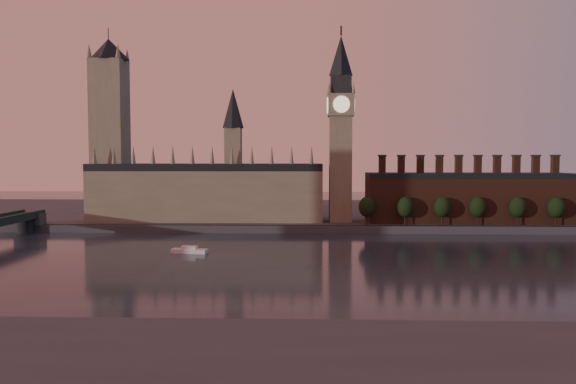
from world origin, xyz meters
The scene contains 13 objects.
ground centered at (0.00, 0.00, 0.00)m, with size 900.00×900.00×0.00m, color black.
north_bank centered at (0.00, 178.04, 2.00)m, with size 900.00×182.00×4.00m.
palace_of_westminster centered at (-64.41, 114.91, 21.63)m, with size 130.00×30.30×74.00m.
victoria_tower centered at (-120.00, 115.00, 59.09)m, with size 24.00×24.00×108.00m.
big_ben centered at (10.00, 110.00, 56.83)m, with size 15.00×15.00×107.00m.
chimney_block centered at (80.00, 110.00, 17.82)m, with size 110.00×25.00×37.00m.
embankment_tree_0 centered at (23.07, 94.41, 13.47)m, with size 8.60×8.60×14.88m.
embankment_tree_1 centered at (43.09, 93.78, 13.47)m, with size 8.60×8.60×14.88m.
embankment_tree_2 centered at (62.28, 93.63, 13.47)m, with size 8.60×8.60×14.88m.
embankment_tree_3 centered at (81.03, 94.91, 13.47)m, with size 8.60×8.60×14.88m.
embankment_tree_4 centered at (101.62, 94.52, 13.47)m, with size 8.60×8.60×14.88m.
embankment_tree_5 centered at (121.01, 93.60, 13.47)m, with size 8.60×8.60×14.88m.
river_boat centered at (-57.15, 27.37, 1.13)m, with size 15.29×6.47×2.96m.
Camera 1 is at (-9.49, -200.69, 39.19)m, focal length 35.00 mm.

